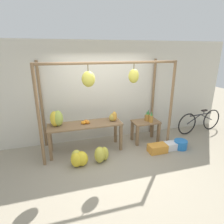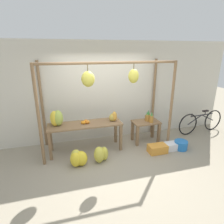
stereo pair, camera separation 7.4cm
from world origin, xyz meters
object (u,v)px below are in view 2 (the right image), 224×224
(banana_pile_on_table, at_px, (56,118))
(orange_pile, at_px, (86,122))
(banana_pile_ground_left, at_px, (78,158))
(banana_pile_ground_right, at_px, (101,154))
(fruit_crate_purple, at_px, (169,146))
(pineapple_cluster, at_px, (149,117))
(blue_bucket, at_px, (181,145))
(fruit_crate_white, at_px, (157,149))
(parked_bicycle, at_px, (201,122))
(papaya_pile, at_px, (113,117))

(banana_pile_on_table, height_order, orange_pile, banana_pile_on_table)
(banana_pile_on_table, xyz_separation_m, banana_pile_ground_left, (0.42, -0.72, -0.77))
(banana_pile_ground_right, height_order, fruit_crate_purple, banana_pile_ground_right)
(pineapple_cluster, distance_m, fruit_crate_purple, 0.96)
(banana_pile_ground_left, bearing_deg, blue_bucket, 0.62)
(blue_bucket, xyz_separation_m, fruit_crate_purple, (-0.32, 0.04, -0.02))
(banana_pile_ground_left, bearing_deg, pineapple_cluster, 18.14)
(banana_pile_ground_left, distance_m, fruit_crate_purple, 2.42)
(fruit_crate_white, distance_m, blue_bucket, 0.70)
(orange_pile, distance_m, banana_pile_ground_left, 0.95)
(orange_pile, distance_m, fruit_crate_white, 1.98)
(parked_bicycle, bearing_deg, banana_pile_on_table, -178.72)
(parked_bicycle, bearing_deg, orange_pile, -177.56)
(banana_pile_on_table, xyz_separation_m, banana_pile_ground_right, (0.96, -0.70, -0.76))
(banana_pile_ground_left, relative_size, parked_bicycle, 0.28)
(orange_pile, distance_m, blue_bucket, 2.62)
(parked_bicycle, relative_size, papaya_pile, 6.52)
(pineapple_cluster, height_order, blue_bucket, pineapple_cluster)
(fruit_crate_white, bearing_deg, pineapple_cluster, 87.39)
(banana_pile_ground_left, height_order, papaya_pile, papaya_pile)
(banana_pile_ground_left, xyz_separation_m, fruit_crate_purple, (2.42, 0.07, -0.09))
(orange_pile, relative_size, papaya_pile, 0.85)
(fruit_crate_white, bearing_deg, orange_pile, 160.29)
(fruit_crate_purple, bearing_deg, banana_pile_ground_left, -178.34)
(blue_bucket, bearing_deg, pineapple_cluster, 135.68)
(pineapple_cluster, bearing_deg, banana_pile_on_table, 179.15)
(pineapple_cluster, relative_size, banana_pile_ground_right, 0.81)
(banana_pile_ground_right, xyz_separation_m, fruit_crate_purple, (1.88, 0.05, -0.10))
(blue_bucket, relative_size, parked_bicycle, 0.20)
(banana_pile_on_table, height_order, banana_pile_ground_left, banana_pile_on_table)
(banana_pile_ground_left, distance_m, parked_bicycle, 4.08)
(banana_pile_on_table, distance_m, pineapple_cluster, 2.50)
(parked_bicycle, xyz_separation_m, papaya_pile, (-2.97, -0.17, 0.51))
(banana_pile_on_table, bearing_deg, orange_pile, -4.74)
(orange_pile, bearing_deg, fruit_crate_purple, -15.44)
(orange_pile, relative_size, fruit_crate_purple, 0.53)
(banana_pile_ground_left, height_order, blue_bucket, banana_pile_ground_left)
(banana_pile_ground_left, xyz_separation_m, fruit_crate_white, (2.05, 0.03, -0.08))
(papaya_pile, bearing_deg, blue_bucket, -19.60)
(banana_pile_on_table, distance_m, banana_pile_ground_left, 1.13)
(blue_bucket, bearing_deg, papaya_pile, 160.40)
(papaya_pile, bearing_deg, fruit_crate_purple, -22.21)
(banana_pile_ground_right, bearing_deg, blue_bucket, 0.36)
(pineapple_cluster, relative_size, parked_bicycle, 0.19)
(blue_bucket, height_order, papaya_pile, papaya_pile)
(banana_pile_ground_right, bearing_deg, pineapple_cluster, 23.40)
(banana_pile_ground_left, relative_size, papaya_pile, 1.84)
(banana_pile_on_table, bearing_deg, parked_bicycle, 1.28)
(banana_pile_ground_left, relative_size, fruit_crate_purple, 1.14)
(banana_pile_ground_right, relative_size, papaya_pile, 1.56)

